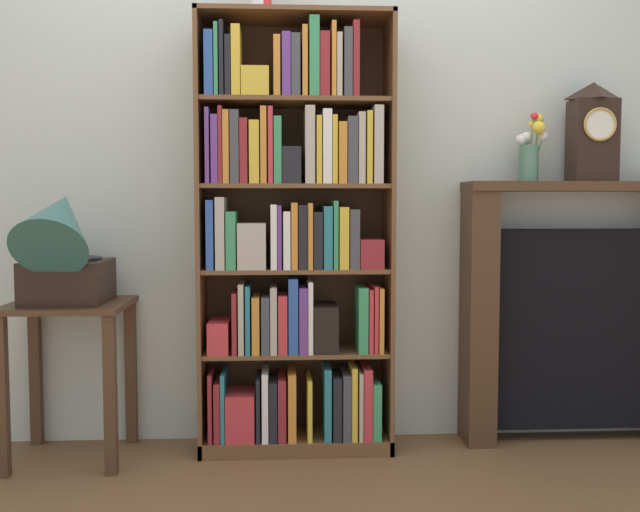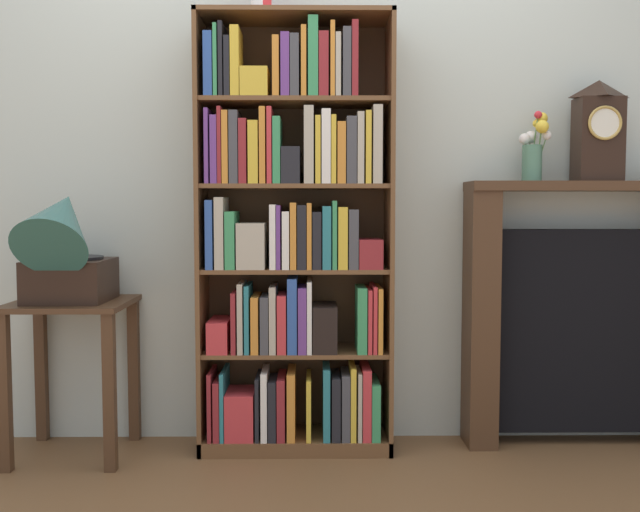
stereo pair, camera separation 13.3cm
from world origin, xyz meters
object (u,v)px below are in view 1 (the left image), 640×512
gramophone (62,246)px  side_table_left (70,345)px  bookshelf (294,247)px  mantel_clock (593,132)px  fireplace_mantel (577,314)px  flower_vase (530,151)px

gramophone → side_table_left: bearing=90.0°
bookshelf → mantel_clock: (1.27, 0.04, 0.48)m
side_table_left → fireplace_mantel: 2.13m
mantel_clock → flower_vase: size_ratio=1.43×
side_table_left → flower_vase: 2.06m
flower_vase → bookshelf: bearing=-177.3°
bookshelf → side_table_left: bookshelf is taller
gramophone → flower_vase: (1.90, 0.18, 0.39)m
gramophone → flower_vase: flower_vase is taller
side_table_left → flower_vase: (1.90, 0.12, 0.79)m
fireplace_mantel → side_table_left: bearing=-176.5°
side_table_left → gramophone: size_ratio=1.19×
bookshelf → mantel_clock: size_ratio=4.28×
side_table_left → mantel_clock: 2.34m
gramophone → flower_vase: 1.95m
side_table_left → mantel_clock: size_ratio=1.52×
flower_vase → fireplace_mantel: bearing=3.5°
side_table_left → gramophone: gramophone is taller
mantel_clock → flower_vase: bearing=178.7°
flower_vase → mantel_clock: bearing=-1.3°
fireplace_mantel → flower_vase: bearing=-176.5°
side_table_left → fireplace_mantel: fireplace_mantel is taller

